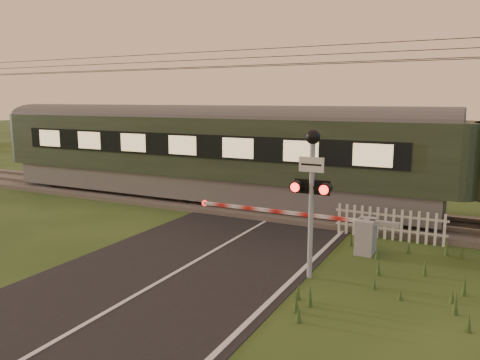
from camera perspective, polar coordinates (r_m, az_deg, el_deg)
The scene contains 8 objects.
ground at distance 12.48m, azimuth -5.99°, elevation -10.19°, with size 160.00×160.00×0.00m, color #243B16.
road at distance 12.29m, azimuth -6.52°, elevation -10.48°, with size 6.00×140.00×0.03m.
track_bed at distance 18.03m, azimuth 5.28°, elevation -3.67°, with size 140.00×3.40×0.39m.
overhead_wires at distance 17.60m, azimuth 5.58°, elevation 14.56°, with size 120.00×0.62×0.62m.
train at distance 16.46m, azimuth 27.10°, elevation 1.32°, with size 39.74×2.74×3.70m.
boom_gate at distance 13.66m, azimuth 13.84°, elevation -6.24°, with size 6.23×0.75×1.00m.
crossing_signal at distance 11.02m, azimuth 8.75°, elevation 0.33°, with size 0.91×0.36×3.59m.
picket_fence at distance 15.07m, azimuth 17.75°, elevation -5.13°, with size 3.35×0.08×0.98m.
Camera 1 is at (6.41, -9.82, 4.26)m, focal length 35.00 mm.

